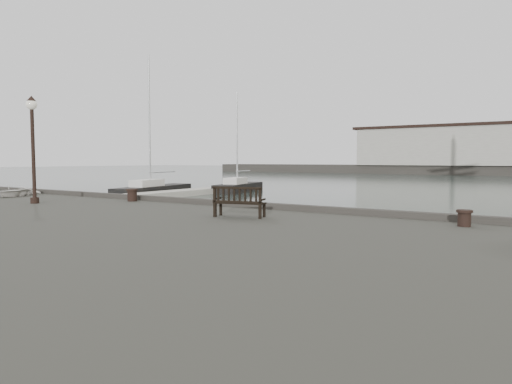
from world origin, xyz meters
TOP-DOWN VIEW (x-y plane):
  - ground at (0.00, 0.00)m, footprint 400.00×400.00m
  - pontoon at (-20.00, 10.00)m, footprint 2.00×24.00m
  - breakwater at (-4.56, 92.00)m, footprint 140.00×9.50m
  - bench at (-0.04, -2.39)m, footprint 1.46×0.81m
  - bollard_left at (-6.16, -0.69)m, footprint 0.58×0.58m
  - bollard_right at (5.31, -0.95)m, footprint 0.48×0.48m
  - lamp_post at (-8.40, -3.18)m, footprint 0.38×0.38m
  - dinghy at (-12.16, -1.81)m, footprint 2.36×2.59m
  - yacht_b at (-22.89, 16.57)m, footprint 4.03×9.89m
  - yacht_d at (-19.03, 24.26)m, footprint 3.87×8.30m

SIDE VIEW (x-z plane):
  - ground at x=0.00m, z-range 0.00..0.00m
  - yacht_d at x=-19.03m, z-range -4.92..5.39m
  - yacht_b at x=-22.89m, z-range -6.16..6.66m
  - pontoon at x=-20.00m, z-range 0.00..0.50m
  - bollard_right at x=5.31m, z-range 1.56..1.94m
  - dinghy at x=-12.16m, z-range 1.56..2.00m
  - bollard_left at x=-6.16m, z-range 1.56..2.02m
  - bench at x=-0.04m, z-range 1.42..2.21m
  - lamp_post at x=-8.40m, z-range 2.10..5.88m
  - breakwater at x=-4.56m, z-range -1.80..10.40m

